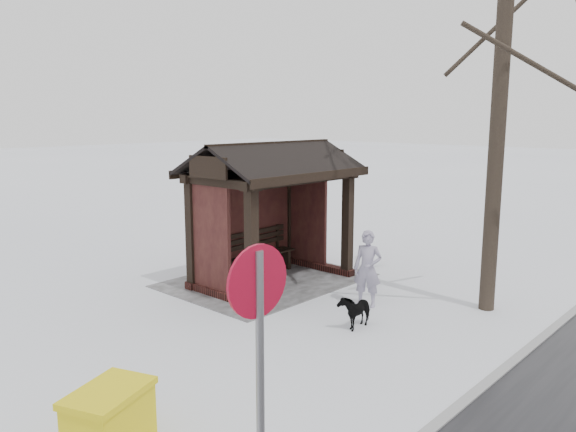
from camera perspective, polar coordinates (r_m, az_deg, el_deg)
The scene contains 8 objects.
ground at distance 12.49m, azimuth -1.52°, elevation -6.74°, with size 120.00×120.00×0.00m, color silver.
kerb at distance 9.72m, azimuth 23.08°, elevation -12.51°, with size 120.00×0.15×0.06m, color gray.
trampled_patch at distance 12.62m, azimuth -2.18°, elevation -6.53°, with size 4.20×3.20×0.02m, color #939398.
bus_shelter at distance 12.15m, azimuth -2.10°, elevation 3.23°, with size 3.60×2.40×3.09m.
pedestrian at distance 10.88m, azimuth 8.09°, elevation -5.33°, with size 0.54×0.35×1.48m, color #9890A9.
dog at distance 9.93m, azimuth 6.84°, elevation -9.46°, with size 0.33×0.72×0.60m, color black.
grit_bin at distance 6.77m, azimuth -17.66°, elevation -19.10°, with size 1.10×0.93×0.71m.
road_sign at distance 4.93m, azimuth -3.03°, elevation -11.20°, with size 0.65×0.11×2.55m.
Camera 1 is at (8.58, 8.33, 3.61)m, focal length 35.00 mm.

